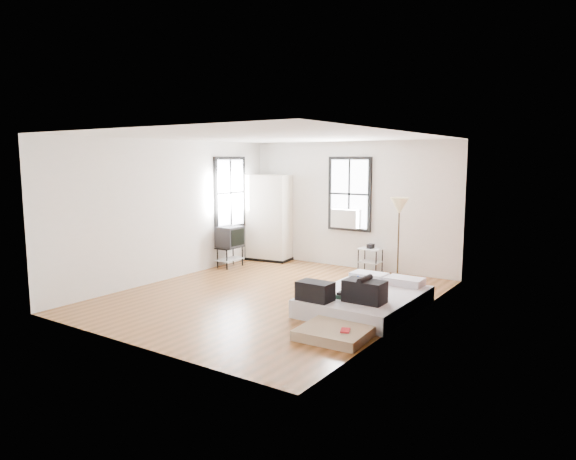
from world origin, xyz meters
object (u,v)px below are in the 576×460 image
Objects in this scene: side_table at (370,254)px; floor_lamp at (399,210)px; mattress_main at (364,299)px; mattress_bare at (351,318)px; wardrobe at (269,218)px; tv_stand at (230,238)px.

floor_lamp is (0.79, -0.43, 1.01)m from side_table.
mattress_main is at bearing -66.96° from side_table.
floor_lamp reaches higher than mattress_bare.
floor_lamp is (-0.48, 2.96, 1.31)m from mattress_bare.
floor_lamp is at bearing -13.98° from wardrobe.
floor_lamp is (-0.31, 2.15, 1.24)m from mattress_main.
mattress_bare is at bearing -27.79° from tv_stand.
side_table is (-1.27, 3.39, 0.30)m from mattress_bare.
mattress_main is at bearing -19.00° from tv_stand.
wardrobe reaches higher than mattress_main.
mattress_bare is at bearing -48.34° from wardrobe.
mattress_main is 2.82m from side_table.
side_table is at bearing 107.51° from mattress_bare.
tv_stand is (-0.24, -1.17, -0.36)m from wardrobe.
mattress_bare is 1.07× the size of floor_lamp.
mattress_main is 1.27× the size of floor_lamp.
mattress_main is 1.04× the size of wardrobe.
mattress_bare is 3.64m from side_table.
mattress_main is 2.50m from floor_lamp.
side_table is at bearing -6.36° from wardrobe.
floor_lamp is at bearing 98.45° from mattress_main.
tv_stand is (-3.65, -0.80, -0.77)m from floor_lamp.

